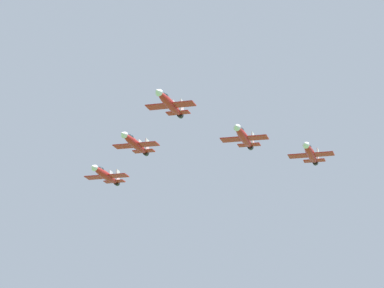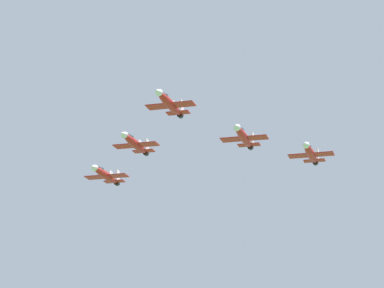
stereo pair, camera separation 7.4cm
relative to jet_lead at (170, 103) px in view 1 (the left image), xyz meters
name	(u,v)px [view 1 (the left image)]	position (x,y,z in m)	size (l,w,h in m)	color
jet_lead	(170,103)	(0.00, 0.00, 0.00)	(12.78, 12.46, 3.31)	red
jet_left_wingman	(244,137)	(-17.75, -1.37, -3.61)	(12.62, 12.79, 3.34)	red
jet_right_wingman	(135,144)	(-1.51, -17.74, -3.19)	(12.73, 12.50, 3.31)	red
jet_left_outer	(311,153)	(-35.50, -2.74, -4.18)	(12.86, 12.76, 3.36)	red
jet_right_outer	(106,175)	(-3.01, -35.48, -5.72)	(13.04, 12.86, 3.40)	red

